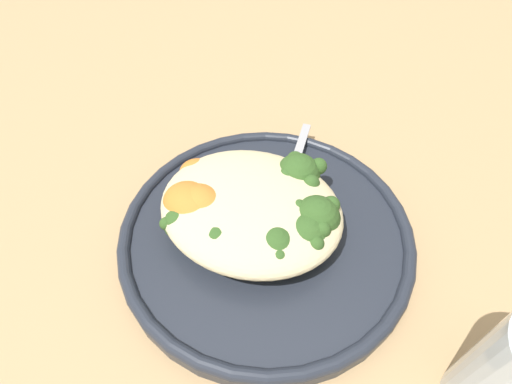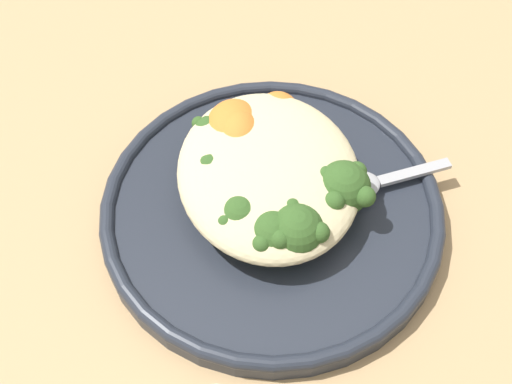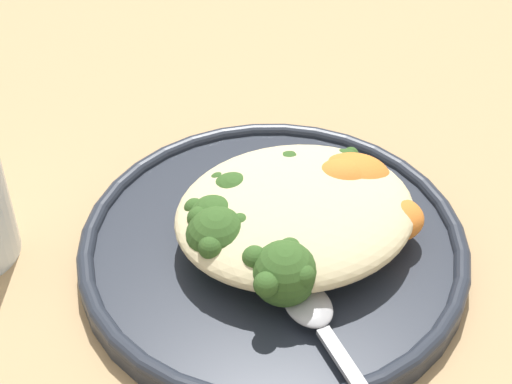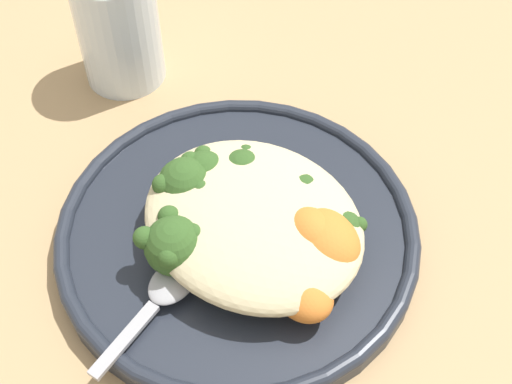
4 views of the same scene
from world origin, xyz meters
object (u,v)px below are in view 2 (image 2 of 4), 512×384
broccoli_stalk_1 (226,171)px  broccoli_stalk_7 (336,188)px  sweet_potato_chunk_0 (239,137)px  sweet_potato_chunk_2 (234,130)px  quinoa_mound (264,174)px  plate (272,211)px  broccoli_stalk_0 (222,139)px  sweet_potato_chunk_3 (278,115)px  broccoli_stalk_4 (275,223)px  spoon (366,184)px  broccoli_stalk_2 (245,187)px  broccoli_stalk_3 (247,210)px  broccoli_stalk_5 (295,222)px  sweet_potato_chunk_1 (263,160)px  broccoli_stalk_6 (315,199)px

broccoli_stalk_1 → broccoli_stalk_7: bearing=154.5°
sweet_potato_chunk_0 → sweet_potato_chunk_2: size_ratio=0.82×
quinoa_mound → sweet_potato_chunk_0: bearing=-162.9°
broccoli_stalk_1 → sweet_potato_chunk_0: 0.03m
plate → broccoli_stalk_0: broccoli_stalk_0 is taller
sweet_potato_chunk_3 → broccoli_stalk_4: bearing=-13.0°
sweet_potato_chunk_3 → spoon: size_ratio=0.46×
broccoli_stalk_2 → broccoli_stalk_3: (0.02, -0.00, 0.00)m
broccoli_stalk_5 → broccoli_stalk_3: bearing=-111.5°
broccoli_stalk_4 → sweet_potato_chunk_0: size_ratio=1.98×
quinoa_mound → sweet_potato_chunk_2: same height
broccoli_stalk_4 → quinoa_mound: bearing=-158.4°
plate → sweet_potato_chunk_1: 0.04m
broccoli_stalk_7 → sweet_potato_chunk_0: size_ratio=1.73×
broccoli_stalk_0 → broccoli_stalk_6: bearing=164.2°
broccoli_stalk_3 → sweet_potato_chunk_2: bearing=-137.8°
quinoa_mound → broccoli_stalk_2: bearing=-73.6°
broccoli_stalk_0 → sweet_potato_chunk_0: 0.02m
sweet_potato_chunk_0 → broccoli_stalk_4: bearing=8.0°
broccoli_stalk_1 → broccoli_stalk_4: size_ratio=1.02×
broccoli_stalk_6 → broccoli_stalk_5: bearing=-60.9°
broccoli_stalk_4 → sweet_potato_chunk_0: (-0.08, -0.01, 0.00)m
broccoli_stalk_2 → sweet_potato_chunk_1: 0.03m
broccoli_stalk_4 → sweet_potato_chunk_3: size_ratio=2.02×
broccoli_stalk_7 → plate: bearing=-138.0°
broccoli_stalk_6 → broccoli_stalk_7: 0.02m
broccoli_stalk_1 → broccoli_stalk_5: 0.07m
broccoli_stalk_7 → sweet_potato_chunk_2: (-0.07, -0.07, -0.00)m
broccoli_stalk_1 → sweet_potato_chunk_1: size_ratio=1.78×
quinoa_mound → sweet_potato_chunk_3: (-0.06, 0.02, -0.00)m
broccoli_stalk_4 → sweet_potato_chunk_2: same height
broccoli_stalk_4 → broccoli_stalk_6: 0.04m
broccoli_stalk_7 → broccoli_stalk_6: bearing=-118.8°
broccoli_stalk_5 → broccoli_stalk_6: size_ratio=1.40×
broccoli_stalk_6 → sweet_potato_chunk_2: sweet_potato_chunk_2 is taller
broccoli_stalk_3 → broccoli_stalk_4: broccoli_stalk_4 is taller
broccoli_stalk_3 → sweet_potato_chunk_0: 0.07m
plate → broccoli_stalk_2: 0.03m
broccoli_stalk_7 → sweet_potato_chunk_2: bearing=-175.3°
quinoa_mound → broccoli_stalk_3: 0.03m
plate → broccoli_stalk_4: bearing=-8.3°
plate → broccoli_stalk_4: (0.03, -0.00, 0.03)m
broccoli_stalk_1 → broccoli_stalk_7: (0.03, 0.08, 0.00)m
broccoli_stalk_0 → spoon: 0.12m
broccoli_stalk_7 → sweet_potato_chunk_0: (-0.06, -0.06, 0.00)m
broccoli_stalk_1 → broccoli_stalk_2: 0.02m
broccoli_stalk_2 → sweet_potato_chunk_1: (-0.02, 0.02, 0.00)m
broccoli_stalk_3 → broccoli_stalk_4: size_ratio=0.87×
broccoli_stalk_2 → broccoli_stalk_4: broccoli_stalk_4 is taller
broccoli_stalk_3 → sweet_potato_chunk_0: bearing=-140.6°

